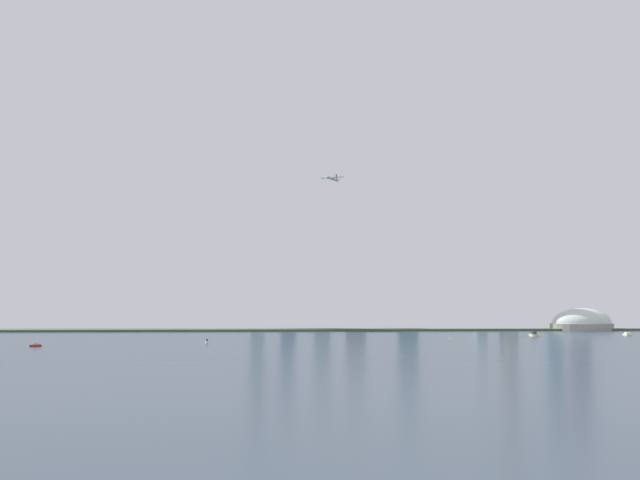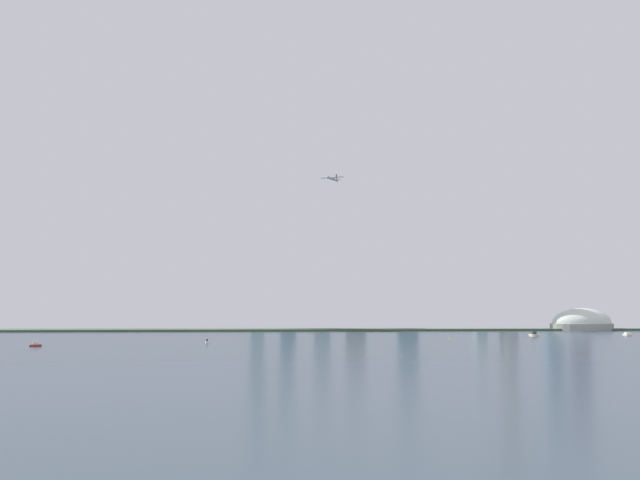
% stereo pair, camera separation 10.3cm
% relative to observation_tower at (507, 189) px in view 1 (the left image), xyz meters
% --- Properties ---
extents(ground_plane, '(6000.00, 6000.00, 0.00)m').
position_rel_observation_tower_xyz_m(ground_plane, '(-209.16, -444.44, -177.62)').
color(ground_plane, '#2F3F4B').
extents(waterfront_pier, '(831.19, 51.90, 2.64)m').
position_rel_observation_tower_xyz_m(waterfront_pier, '(-209.16, -16.62, -176.30)').
color(waterfront_pier, '#435D40').
rests_on(waterfront_pier, ground).
extents(observation_tower, '(47.56, 47.56, 366.34)m').
position_rel_observation_tower_xyz_m(observation_tower, '(0.00, 0.00, 0.00)').
color(observation_tower, '#B4A98F').
rests_on(observation_tower, ground).
extents(stadium_dome, '(85.17, 85.17, 41.73)m').
position_rel_observation_tower_xyz_m(stadium_dome, '(82.54, -13.56, -169.91)').
color(stadium_dome, '#A09E92').
rests_on(stadium_dome, ground).
extents(skyscraper_0, '(26.48, 16.36, 99.37)m').
position_rel_observation_tower_xyz_m(skyscraper_0, '(-113.51, 88.58, -127.94)').
color(skyscraper_0, '#457278').
rests_on(skyscraper_0, ground).
extents(skyscraper_1, '(14.53, 19.19, 53.21)m').
position_rel_observation_tower_xyz_m(skyscraper_1, '(-273.23, 45.34, -153.69)').
color(skyscraper_1, teal).
rests_on(skyscraper_1, ground).
extents(skyscraper_2, '(26.29, 12.99, 173.99)m').
position_rel_observation_tower_xyz_m(skyscraper_2, '(112.59, 59.76, -98.79)').
color(skyscraper_2, slate).
rests_on(skyscraper_2, ground).
extents(skyscraper_3, '(20.39, 22.89, 115.21)m').
position_rel_observation_tower_xyz_m(skyscraper_3, '(-230.89, 68.42, -130.66)').
color(skyscraper_3, '#98B8B1').
rests_on(skyscraper_3, ground).
extents(skyscraper_4, '(24.25, 22.67, 80.36)m').
position_rel_observation_tower_xyz_m(skyscraper_4, '(-185.43, 72.11, -147.39)').
color(skyscraper_4, '#B8C49A').
rests_on(skyscraper_4, ground).
extents(skyscraper_5, '(13.32, 25.31, 51.00)m').
position_rel_observation_tower_xyz_m(skyscraper_5, '(-32.18, 21.50, -152.12)').
color(skyscraper_5, '#99BAB1').
rests_on(skyscraper_5, ground).
extents(skyscraper_6, '(24.32, 12.68, 72.68)m').
position_rel_observation_tower_xyz_m(skyscraper_6, '(-193.52, 6.61, -142.63)').
color(skyscraper_6, gray).
rests_on(skyscraper_6, ground).
extents(skyscraper_7, '(16.36, 25.88, 151.61)m').
position_rel_observation_tower_xyz_m(skyscraper_7, '(-314.76, 24.26, -105.53)').
color(skyscraper_7, '#91BBB5').
rests_on(skyscraper_7, ground).
extents(skyscraper_8, '(25.30, 26.03, 85.43)m').
position_rel_observation_tower_xyz_m(skyscraper_8, '(20.03, 82.94, -137.19)').
color(skyscraper_8, gray).
rests_on(skyscraper_8, ground).
extents(skyscraper_9, '(15.40, 13.85, 120.29)m').
position_rel_observation_tower_xyz_m(skyscraper_9, '(-277.46, 82.19, -119.98)').
color(skyscraper_9, slate).
rests_on(skyscraper_9, ground).
extents(skyscraper_10, '(20.90, 17.87, 169.28)m').
position_rel_observation_tower_xyz_m(skyscraper_10, '(88.02, 88.70, -92.98)').
color(skyscraper_10, '#628A9D').
rests_on(skyscraper_10, ground).
extents(boat_0, '(3.02, 6.94, 4.12)m').
position_rel_observation_tower_xyz_m(boat_0, '(-354.66, -295.37, -176.12)').
color(boat_0, white).
rests_on(boat_0, ground).
extents(boat_1, '(9.97, 6.23, 4.22)m').
position_rel_observation_tower_xyz_m(boat_1, '(-489.18, -334.43, -176.11)').
color(boat_1, '#A92D25').
rests_on(boat_1, ground).
extents(boat_2, '(6.47, 14.52, 3.43)m').
position_rel_observation_tower_xyz_m(boat_2, '(75.45, -168.58, -176.35)').
color(boat_2, beige).
rests_on(boat_2, ground).
extents(boat_3, '(6.71, 15.00, 5.29)m').
position_rel_observation_tower_xyz_m(boat_3, '(-29.81, -184.00, -175.71)').
color(boat_3, beige).
rests_on(boat_3, ground).
extents(channel_buoy_0, '(1.51, 1.51, 2.10)m').
position_rel_observation_tower_xyz_m(channel_buoy_0, '(-130.35, -242.92, -176.57)').
color(channel_buoy_0, yellow).
rests_on(channel_buoy_0, ground).
extents(airplane, '(26.04, 27.19, 8.13)m').
position_rel_observation_tower_xyz_m(airplane, '(-228.96, -83.04, -1.14)').
color(airplane, silver).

